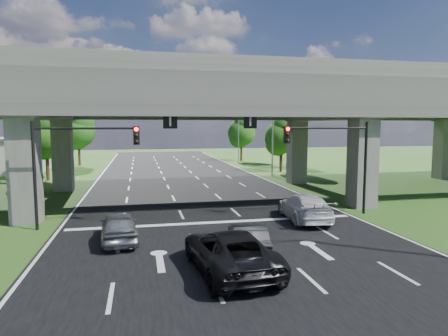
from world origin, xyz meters
name	(u,v)px	position (x,y,z in m)	size (l,w,h in m)	color
ground	(229,239)	(0.00, 0.00, 0.00)	(160.00, 160.00, 0.00)	#284F19
road	(200,202)	(0.00, 10.00, 0.01)	(18.00, 120.00, 0.03)	black
overpass	(195,98)	(0.00, 12.00, 7.92)	(80.00, 15.00, 10.00)	#3A3835
signal_right	(335,150)	(7.82, 3.94, 4.19)	(5.76, 0.54, 6.00)	black
signal_left	(75,154)	(-7.82, 3.94, 4.19)	(5.76, 0.54, 6.00)	black
streetlight_far	(269,125)	(10.10, 24.00, 5.85)	(3.38, 0.25, 10.00)	gray
streetlight_beyond	(236,125)	(10.10, 40.00, 5.85)	(3.38, 0.25, 10.00)	gray
tree_left_near	(47,135)	(-13.95, 26.00, 4.82)	(4.50, 4.50, 7.80)	black
tree_left_mid	(36,139)	(-16.95, 34.00, 4.17)	(3.91, 3.90, 6.76)	black
tree_left_far	(79,130)	(-12.95, 42.00, 5.14)	(4.80, 4.80, 8.32)	black
tree_right_near	(282,136)	(13.05, 28.00, 4.50)	(4.20, 4.20, 7.28)	black
tree_right_mid	(282,137)	(16.05, 36.00, 4.17)	(3.91, 3.90, 6.76)	black
tree_right_far	(242,132)	(12.05, 44.00, 4.82)	(4.50, 4.50, 7.80)	black
car_silver	(119,227)	(-5.40, 0.59, 0.77)	(1.76, 4.37, 1.49)	gray
car_dark	(248,239)	(0.32, -2.49, 0.71)	(1.44, 4.13, 1.36)	black
car_white	(305,207)	(5.40, 3.00, 0.83)	(2.24, 5.50, 1.60)	silver
car_trailing	(230,251)	(-0.96, -4.48, 0.85)	(2.73, 5.91, 1.64)	black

